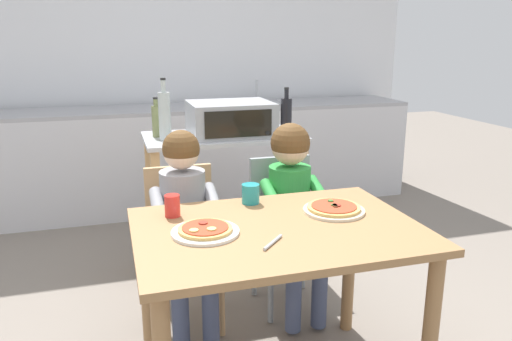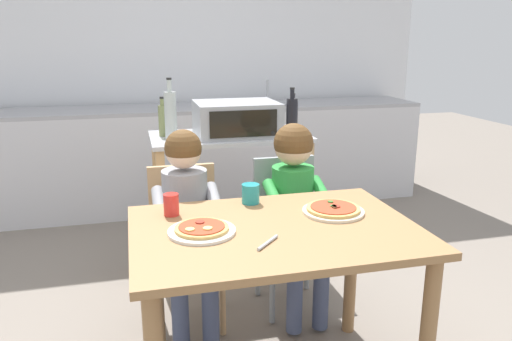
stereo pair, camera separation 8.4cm
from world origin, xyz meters
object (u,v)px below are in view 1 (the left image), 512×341
object	(u,v)px
dining_table	(278,255)
drinking_cup_teal	(251,194)
dining_chair_right	(285,221)
bottle_tall_green_wine	(165,115)
pizza_plate_white	(205,231)
drinking_cup_red	(172,206)
kitchen_island_cart	(224,181)
child_in_green_shirt	(293,194)
bottle_squat_spirits	(157,120)
dining_chair_left	(183,235)
bottle_dark_olive_oil	(286,115)
serving_spoon	(273,242)
bottle_slim_sauce	(286,117)
child_in_grey_shirt	(185,212)
toaster_oven	(230,119)
pizza_plate_cream	(334,209)

from	to	relation	value
dining_table	drinking_cup_teal	distance (m)	0.35
dining_chair_right	drinking_cup_teal	distance (m)	0.58
bottle_tall_green_wine	pizza_plate_white	world-z (taller)	bottle_tall_green_wine
drinking_cup_red	drinking_cup_teal	world-z (taller)	drinking_cup_red
kitchen_island_cart	child_in_green_shirt	distance (m)	0.71
bottle_squat_spirits	dining_chair_left	bearing A→B (deg)	-86.30
child_in_green_shirt	bottle_dark_olive_oil	bearing A→B (deg)	73.24
drinking_cup_teal	serving_spoon	size ratio (longest dim) A/B	0.62
bottle_squat_spirits	bottle_tall_green_wine	size ratio (longest dim) A/B	0.66
kitchen_island_cart	child_in_green_shirt	bearing A→B (deg)	-72.40
bottle_tall_green_wine	dining_table	xyz separation A→B (m)	(0.29, -1.18, -0.40)
bottle_tall_green_wine	drinking_cup_teal	world-z (taller)	bottle_tall_green_wine
dining_table	pizza_plate_white	size ratio (longest dim) A/B	4.31
dining_chair_left	pizza_plate_white	size ratio (longest dim) A/B	3.15
bottle_slim_sauce	child_in_grey_shirt	size ratio (longest dim) A/B	0.30
drinking_cup_teal	child_in_grey_shirt	bearing A→B (deg)	139.84
dining_chair_right	drinking_cup_red	world-z (taller)	drinking_cup_red
bottle_squat_spirits	drinking_cup_red	bearing A→B (deg)	-92.74
bottle_tall_green_wine	bottle_squat_spirits	bearing A→B (deg)	106.85
dining_chair_right	pizza_plate_white	xyz separation A→B (m)	(-0.57, -0.68, 0.27)
dining_chair_left	dining_chair_right	xyz separation A→B (m)	(0.57, 0.04, 0.00)
kitchen_island_cart	dining_chair_left	distance (m)	0.70
toaster_oven	pizza_plate_white	distance (m)	1.30
toaster_oven	bottle_tall_green_wine	world-z (taller)	bottle_tall_green_wine
bottle_slim_sauce	dining_chair_left	bearing A→B (deg)	-150.67
dining_chair_left	drinking_cup_teal	distance (m)	0.53
kitchen_island_cart	child_in_grey_shirt	distance (m)	0.81
dining_chair_left	child_in_green_shirt	bearing A→B (deg)	-7.46
serving_spoon	kitchen_island_cart	bearing A→B (deg)	84.18
kitchen_island_cart	child_in_grey_shirt	xyz separation A→B (m)	(-0.36, -0.72, 0.07)
dining_chair_left	toaster_oven	bearing A→B (deg)	55.39
dining_table	pizza_plate_cream	xyz separation A→B (m)	(0.28, 0.10, 0.13)
toaster_oven	dining_chair_left	world-z (taller)	toaster_oven
child_in_grey_shirt	child_in_green_shirt	world-z (taller)	child_in_grey_shirt
child_in_green_shirt	serving_spoon	bearing A→B (deg)	-116.03
dining_table	kitchen_island_cart	bearing A→B (deg)	86.76
child_in_grey_shirt	pizza_plate_white	size ratio (longest dim) A/B	3.94
bottle_dark_olive_oil	bottle_squat_spirits	size ratio (longest dim) A/B	1.01
pizza_plate_cream	child_in_green_shirt	bearing A→B (deg)	90.01
serving_spoon	drinking_cup_red	bearing A→B (deg)	128.26
kitchen_island_cart	bottle_slim_sauce	bearing A→B (deg)	-31.60
child_in_green_shirt	pizza_plate_cream	xyz separation A→B (m)	(0.00, -0.48, 0.08)
kitchen_island_cart	pizza_plate_white	bearing A→B (deg)	-106.08
kitchen_island_cart	toaster_oven	bearing A→B (deg)	-26.11
toaster_oven	bottle_slim_sauce	size ratio (longest dim) A/B	1.65
pizza_plate_white	dining_chair_left	bearing A→B (deg)	89.99
kitchen_island_cart	bottle_dark_olive_oil	xyz separation A→B (m)	(0.42, 0.02, 0.39)
bottle_slim_sauce	bottle_tall_green_wine	world-z (taller)	bottle_tall_green_wine
kitchen_island_cart	dining_chair_right	xyz separation A→B (m)	(0.21, -0.55, -0.09)
dining_chair_left	drinking_cup_teal	size ratio (longest dim) A/B	9.32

